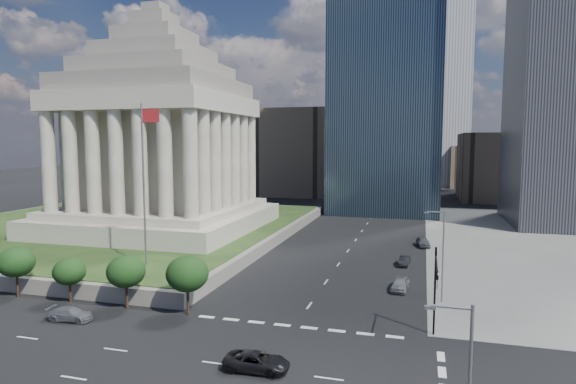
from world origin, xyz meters
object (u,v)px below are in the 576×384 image
(suv_grey, at_px, (70,314))
(parked_sedan_far, at_px, (423,242))
(parked_sedan_near, at_px, (400,284))
(war_memorial, at_px, (158,119))
(pickup_truck, at_px, (257,362))
(parked_sedan_mid, at_px, (404,261))
(street_lamp_north, at_px, (442,251))
(flagpole, at_px, (145,176))
(traffic_signal_ne, at_px, (436,283))

(suv_grey, distance_m, parked_sedan_far, 54.77)
(parked_sedan_near, bearing_deg, war_memorial, 160.42)
(war_memorial, xyz_separation_m, pickup_truck, (33.54, -43.25, -20.70))
(parked_sedan_mid, bearing_deg, street_lamp_north, -68.49)
(flagpole, relative_size, traffic_signal_ne, 2.50)
(pickup_truck, distance_m, suv_grey, 21.36)
(pickup_truck, height_order, parked_sedan_mid, pickup_truck)
(pickup_truck, distance_m, parked_sedan_mid, 36.38)
(parked_sedan_near, height_order, parked_sedan_mid, parked_sedan_near)
(traffic_signal_ne, bearing_deg, flagpole, 163.29)
(traffic_signal_ne, distance_m, parked_sedan_far, 40.00)
(suv_grey, bearing_deg, war_memorial, 12.82)
(traffic_signal_ne, relative_size, parked_sedan_far, 1.73)
(street_lamp_north, xyz_separation_m, parked_sedan_far, (-1.83, 28.43, -4.88))
(war_memorial, xyz_separation_m, parked_sedan_far, (45.50, 5.43, -20.61))
(flagpole, bearing_deg, street_lamp_north, 1.63)
(flagpole, height_order, street_lamp_north, flagpole)
(traffic_signal_ne, bearing_deg, pickup_truck, -145.41)
(flagpole, bearing_deg, pickup_truck, -42.01)
(parked_sedan_far, bearing_deg, traffic_signal_ne, -97.47)
(flagpole, relative_size, parked_sedan_mid, 5.33)
(pickup_truck, bearing_deg, street_lamp_north, -36.64)
(flagpole, xyz_separation_m, traffic_signal_ne, (34.33, -10.30, -7.86))
(flagpole, xyz_separation_m, suv_grey, (0.55, -14.44, -12.47))
(street_lamp_north, relative_size, pickup_truck, 1.99)
(parked_sedan_near, bearing_deg, street_lamp_north, -30.08)
(pickup_truck, bearing_deg, traffic_signal_ne, -57.79)
(pickup_truck, xyz_separation_m, parked_sedan_far, (11.96, 48.68, 0.09))
(war_memorial, distance_m, suv_grey, 45.50)
(war_memorial, distance_m, parked_sedan_mid, 48.44)
(war_memorial, xyz_separation_m, parked_sedan_near, (43.00, -19.93, -20.64))
(war_memorial, distance_m, parked_sedan_far, 50.25)
(suv_grey, bearing_deg, traffic_signal_ne, -88.51)
(traffic_signal_ne, xyz_separation_m, parked_sedan_near, (-3.50, 14.38, -4.49))
(traffic_signal_ne, relative_size, pickup_truck, 1.60)
(street_lamp_north, xyz_separation_m, pickup_truck, (-13.79, -20.25, -4.97))
(suv_grey, relative_size, parked_sedan_mid, 1.18)
(flagpole, height_order, parked_sedan_near, flagpole)
(street_lamp_north, height_order, suv_grey, street_lamp_north)
(pickup_truck, xyz_separation_m, parked_sedan_near, (9.46, 23.32, 0.07))
(war_memorial, distance_m, parked_sedan_near, 51.69)
(traffic_signal_ne, distance_m, pickup_truck, 16.39)
(flagpole, height_order, parked_sedan_far, flagpole)
(street_lamp_north, bearing_deg, pickup_truck, -124.27)
(flagpole, height_order, suv_grey, flagpole)
(street_lamp_north, distance_m, parked_sedan_near, 7.22)
(war_memorial, bearing_deg, street_lamp_north, -25.92)
(suv_grey, distance_m, parked_sedan_near, 35.49)
(parked_sedan_near, distance_m, parked_sedan_mid, 11.81)
(war_memorial, distance_m, traffic_signal_ne, 60.00)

